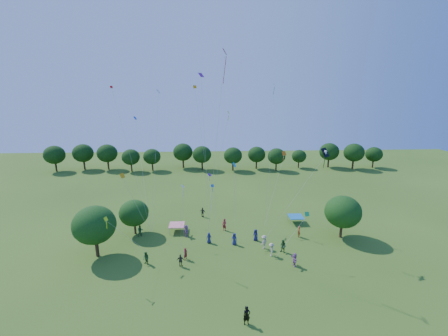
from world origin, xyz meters
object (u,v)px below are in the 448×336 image
man_in_black (247,316)px  near_tree_east (343,212)px  tent_blue (296,217)px  pirate_kite (324,154)px  near_tree_west (94,225)px  tent_red_stripe (177,225)px  red_high_kite (221,90)px  near_tree_north (134,213)px

man_in_black → near_tree_east: bearing=34.3°
tent_blue → pirate_kite: size_ratio=0.18×
near_tree_east → tent_blue: (-5.00, 5.00, -2.81)m
tent_blue → pirate_kite: 13.95m
near_tree_west → near_tree_east: size_ratio=1.08×
tent_red_stripe → tent_blue: size_ratio=1.00×
tent_red_stripe → red_high_kite: (6.38, -5.33, 19.16)m
man_in_black → red_high_kite: (-1.66, 13.17, 19.30)m
near_tree_west → near_tree_east: (32.47, 3.43, -0.38)m
tent_blue → man_in_black: 22.98m
near_tree_west → man_in_black: bearing=-35.2°
near_tree_west → man_in_black: 21.35m
near_tree_west → tent_blue: bearing=17.1°
near_tree_east → tent_red_stripe: size_ratio=2.76×
near_tree_north → red_high_kite: 21.54m
tent_blue → red_high_kite: (-11.88, -7.41, 19.16)m
near_tree_west → pirate_kite: pirate_kite is taller
near_tree_west → near_tree_east: 32.65m
near_tree_north → red_high_kite: size_ratio=0.22×
tent_red_stripe → pirate_kite: pirate_kite is taller
near_tree_north → tent_blue: size_ratio=2.31×
near_tree_east → tent_blue: bearing=135.0°
near_tree_north → tent_blue: (24.20, 2.51, -2.18)m
man_in_black → tent_red_stripe: bearing=102.1°
near_tree_east → red_high_kite: (-16.89, -2.41, 16.35)m
man_in_black → near_tree_west: bearing=133.4°
man_in_black → red_high_kite: size_ratio=0.08×
near_tree_north → tent_blue: 24.43m
tent_red_stripe → near_tree_north: bearing=-175.9°
near_tree_west → tent_red_stripe: (9.20, 6.35, -3.19)m
near_tree_north → tent_red_stripe: size_ratio=2.31×
near_tree_east → tent_blue: 7.61m
near_tree_west → red_high_kite: (15.58, 1.02, 15.97)m
near_tree_north → pirate_kite: 26.98m
tent_red_stripe → tent_blue: same height
near_tree_north → pirate_kite: pirate_kite is taller
tent_blue → man_in_black: size_ratio=1.23×
near_tree_west → man_in_black: (17.24, -12.15, -3.33)m
tent_red_stripe → pirate_kite: size_ratio=0.18×
tent_red_stripe → near_tree_west: bearing=-145.4°
near_tree_north → man_in_black: size_ratio=2.84×
tent_red_stripe → pirate_kite: (18.81, -5.71, 11.56)m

